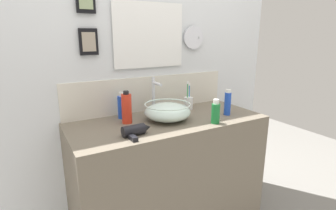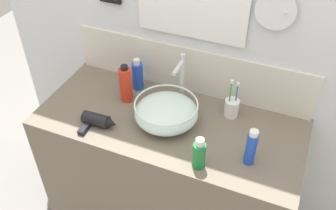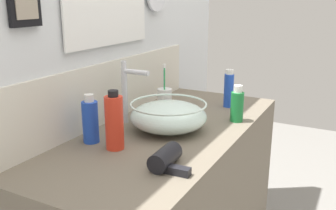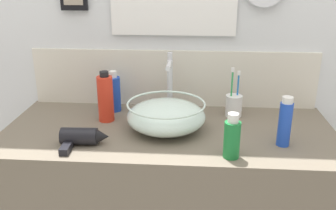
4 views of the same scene
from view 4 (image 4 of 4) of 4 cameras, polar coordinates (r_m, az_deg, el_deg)
back_panel at (r=1.66m, az=0.87°, el=10.22°), size 2.18×0.10×2.40m
glass_bowl_sink at (r=1.42m, az=-0.28°, el=-1.63°), size 0.30×0.30×0.11m
faucet at (r=1.57m, az=0.25°, el=4.03°), size 0.02×0.13×0.26m
hair_drier at (r=1.35m, az=-12.92°, el=-4.81°), size 0.17×0.13×0.06m
toothbrush_cup at (r=1.59m, az=9.99°, el=-0.00°), size 0.07×0.07×0.21m
soap_dispenser at (r=1.52m, az=-9.50°, el=1.05°), size 0.06×0.06×0.21m
spray_bottle at (r=1.24m, az=9.72°, el=-4.95°), size 0.05×0.05×0.15m
lotion_bottle at (r=1.63m, az=-8.25°, el=1.83°), size 0.06×0.06×0.18m
shampoo_bottle at (r=1.35m, az=17.39°, el=-2.53°), size 0.04×0.04×0.18m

